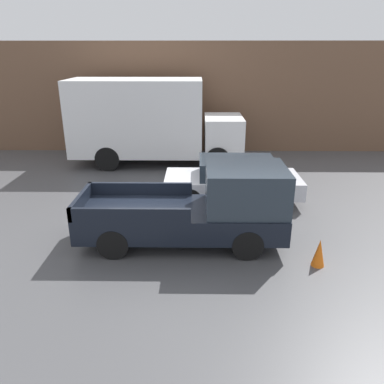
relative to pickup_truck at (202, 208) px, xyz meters
The scene contains 6 objects.
ground_plane 1.98m from the pickup_truck, 151.91° to the left, with size 60.00×60.00×0.00m, color #4C4C4F.
building_wall 10.05m from the pickup_truck, 98.81° to the left, with size 28.00×0.15×5.24m.
pickup_truck is the anchor object (origin of this frame).
car 3.18m from the pickup_truck, 69.74° to the left, with size 4.50×1.89×1.47m.
delivery_truck 7.87m from the pickup_truck, 106.96° to the left, with size 7.44×2.60×3.69m.
traffic_cone 3.05m from the pickup_truck, 22.56° to the right, with size 0.31×0.31×0.69m.
Camera 1 is at (1.38, -9.73, 4.81)m, focal length 35.00 mm.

